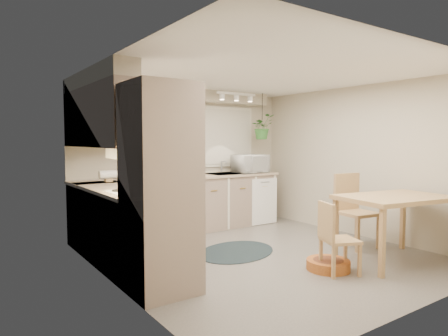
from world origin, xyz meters
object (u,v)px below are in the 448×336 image
at_px(dining_table, 394,229).
at_px(microwave, 250,162).
at_px(chair_left, 340,238).
at_px(braided_rug, 236,251).
at_px(chair_back, 358,211).
at_px(pet_bed, 328,265).

distance_m(dining_table, microwave, 2.93).
distance_m(chair_left, microwave, 2.97).
xyz_separation_m(braided_rug, microwave, (1.32, 1.35, 1.14)).
relative_size(dining_table, microwave, 2.21).
height_order(chair_left, microwave, microwave).
bearing_deg(microwave, chair_back, -87.62).
distance_m(dining_table, braided_rug, 2.06).
bearing_deg(chair_back, pet_bed, 28.28).
bearing_deg(pet_bed, braided_rug, 109.71).
height_order(chair_back, braided_rug, chair_back).
xyz_separation_m(dining_table, pet_bed, (-0.93, 0.25, -0.36)).
bearing_deg(dining_table, microwave, 91.12).
xyz_separation_m(chair_left, chair_back, (1.12, 0.59, 0.11)).
height_order(pet_bed, microwave, microwave).
relative_size(dining_table, chair_back, 1.27).
relative_size(chair_back, microwave, 1.74).
bearing_deg(microwave, chair_left, -111.71).
bearing_deg(microwave, braided_rug, -138.37).
relative_size(chair_left, braided_rug, 0.67).
xyz_separation_m(dining_table, chair_back, (0.19, 0.68, 0.11)).
height_order(dining_table, microwave, microwave).
distance_m(pet_bed, microwave, 2.94).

